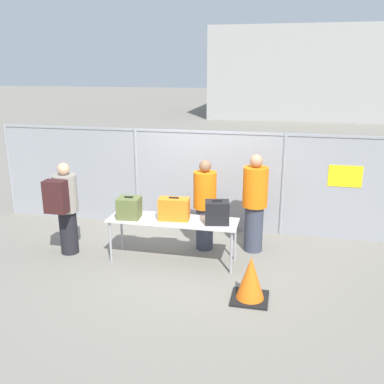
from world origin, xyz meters
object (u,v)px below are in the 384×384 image
(security_worker_near, at_px, (205,204))
(traffic_cone, at_px, (251,280))
(suitcase_black, at_px, (217,212))
(utility_trailer, at_px, (301,193))
(inspection_table, at_px, (173,223))
(suitcase_olive, at_px, (129,208))
(traveler_hooded, at_px, (65,205))
(suitcase_orange, at_px, (174,209))
(security_worker_far, at_px, (255,202))

(security_worker_near, distance_m, traffic_cone, 1.95)
(suitcase_black, bearing_deg, utility_trailer, 66.42)
(inspection_table, bearing_deg, traffic_cone, -35.33)
(suitcase_olive, relative_size, security_worker_near, 0.24)
(suitcase_olive, xyz_separation_m, traffic_cone, (2.10, -0.90, -0.61))
(suitcase_black, relative_size, traveler_hooded, 0.26)
(suitcase_orange, distance_m, security_worker_far, 1.45)
(suitcase_black, height_order, traveler_hooded, traveler_hooded)
(suitcase_olive, relative_size, security_worker_far, 0.22)
(traveler_hooded, distance_m, traffic_cone, 3.40)
(security_worker_far, bearing_deg, suitcase_orange, 16.55)
(inspection_table, height_order, traffic_cone, inspection_table)
(suitcase_orange, distance_m, security_worker_near, 0.75)
(traffic_cone, bearing_deg, utility_trailer, 79.56)
(traveler_hooded, bearing_deg, suitcase_orange, 16.02)
(suitcase_black, distance_m, security_worker_far, 0.92)
(suitcase_black, bearing_deg, suitcase_olive, -177.58)
(security_worker_far, bearing_deg, security_worker_near, -7.13)
(inspection_table, distance_m, suitcase_black, 0.77)
(suitcase_olive, xyz_separation_m, traveler_hooded, (-1.14, -0.05, -0.02))
(utility_trailer, bearing_deg, security_worker_far, -109.31)
(suitcase_olive, bearing_deg, traffic_cone, -23.28)
(inspection_table, bearing_deg, suitcase_orange, -0.33)
(security_worker_far, relative_size, traffic_cone, 2.69)
(utility_trailer, bearing_deg, traffic_cone, -100.44)
(suitcase_orange, height_order, traveler_hooded, traveler_hooded)
(inspection_table, xyz_separation_m, suitcase_black, (0.74, -0.01, 0.24))
(suitcase_olive, relative_size, suitcase_black, 0.90)
(security_worker_near, relative_size, traffic_cone, 2.50)
(security_worker_near, xyz_separation_m, security_worker_far, (0.86, 0.10, 0.06))
(suitcase_olive, relative_size, traveler_hooded, 0.24)
(suitcase_olive, bearing_deg, security_worker_near, 31.71)
(traveler_hooded, distance_m, utility_trailer, 5.25)
(security_worker_near, bearing_deg, traveler_hooded, 6.48)
(suitcase_orange, xyz_separation_m, security_worker_near, (0.39, 0.63, -0.08))
(suitcase_orange, xyz_separation_m, traffic_cone, (1.35, -0.97, -0.62))
(suitcase_black, distance_m, traveler_hooded, 2.60)
(suitcase_orange, height_order, security_worker_far, security_worker_far)
(suitcase_black, xyz_separation_m, traffic_cone, (0.64, -0.96, -0.62))
(utility_trailer, bearing_deg, inspection_table, -123.66)
(security_worker_near, height_order, security_worker_far, security_worker_far)
(inspection_table, height_order, utility_trailer, inspection_table)
(suitcase_olive, xyz_separation_m, security_worker_near, (1.14, 0.70, -0.08))
(suitcase_olive, relative_size, suitcase_orange, 0.75)
(suitcase_olive, distance_m, traffic_cone, 2.36)
(security_worker_far, distance_m, traffic_cone, 1.81)
(inspection_table, bearing_deg, suitcase_olive, -174.33)
(inspection_table, distance_m, traffic_cone, 1.73)
(security_worker_far, bearing_deg, suitcase_olive, 8.12)
(suitcase_black, xyz_separation_m, traveler_hooded, (-2.60, -0.12, -0.03))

